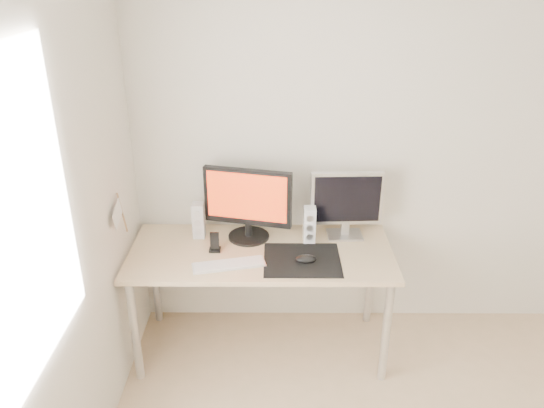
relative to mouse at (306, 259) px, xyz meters
name	(u,v)px	position (x,y,z in m)	size (l,w,h in m)	color
wall_back	(409,150)	(0.66, 0.51, 0.49)	(3.50, 3.50, 0.00)	white
wall_left	(2,320)	(-1.09, -1.24, 0.49)	(3.50, 3.50, 0.00)	white
mousepad	(302,260)	(-0.02, 0.03, -0.02)	(0.45, 0.40, 0.00)	black
mouse	(306,259)	(0.00, 0.00, 0.00)	(0.12, 0.07, 0.04)	black
desk	(261,262)	(-0.27, 0.14, -0.10)	(1.60, 0.70, 0.73)	#D1B587
main_monitor	(248,202)	(-0.35, 0.30, 0.23)	(0.55, 0.31, 0.47)	black
second_monitor	(347,202)	(0.26, 0.33, 0.22)	(0.45, 0.17, 0.43)	#B3B3B5
speaker_left	(199,220)	(-0.66, 0.32, 0.09)	(0.07, 0.09, 0.23)	silver
speaker_right	(310,225)	(0.03, 0.26, 0.09)	(0.07, 0.09, 0.23)	white
keyboard	(229,264)	(-0.45, -0.04, -0.02)	(0.44, 0.21, 0.02)	silver
phone_dock	(215,245)	(-0.54, 0.14, 0.01)	(0.07, 0.06, 0.12)	black
pennant	(119,213)	(-1.05, 0.00, 0.29)	(0.01, 0.23, 0.29)	#A57F54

